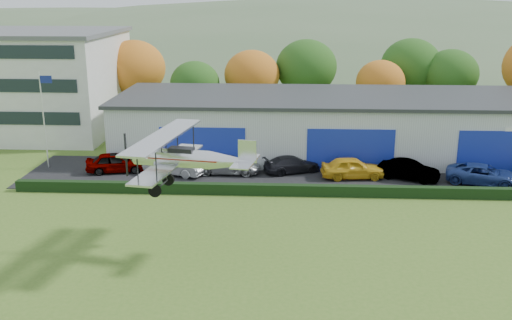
{
  "coord_description": "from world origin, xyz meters",
  "views": [
    {
      "loc": [
        -0.3,
        -23.3,
        14.16
      ],
      "look_at": [
        -2.03,
        10.37,
        4.32
      ],
      "focal_mm": 40.61,
      "sensor_mm": 36.0,
      "label": 1
    }
  ],
  "objects_px": {
    "car_2": "(229,165)",
    "car_3": "(292,164)",
    "car_1": "(174,164)",
    "car_5": "(409,170)",
    "biplane": "(183,157)",
    "car_0": "(116,162)",
    "hangar": "(344,124)",
    "car_4": "(353,168)",
    "office_block": "(18,82)",
    "flagpole": "(44,111)",
    "car_6": "(484,175)"
  },
  "relations": [
    {
      "from": "car_3",
      "to": "office_block",
      "type": "bearing_deg",
      "value": 42.13
    },
    {
      "from": "car_2",
      "to": "biplane",
      "type": "distance_m",
      "value": 15.39
    },
    {
      "from": "car_2",
      "to": "car_3",
      "type": "height_order",
      "value": "car_2"
    },
    {
      "from": "car_1",
      "to": "car_3",
      "type": "xyz_separation_m",
      "value": [
        9.43,
        1.04,
        -0.15
      ]
    },
    {
      "from": "car_3",
      "to": "car_5",
      "type": "distance_m",
      "value": 9.14
    },
    {
      "from": "car_2",
      "to": "biplane",
      "type": "xyz_separation_m",
      "value": [
        -1.05,
        -14.58,
        4.81
      ]
    },
    {
      "from": "car_6",
      "to": "hangar",
      "type": "bearing_deg",
      "value": 69.01
    },
    {
      "from": "flagpole",
      "to": "car_5",
      "type": "distance_m",
      "value": 29.57
    },
    {
      "from": "car_5",
      "to": "biplane",
      "type": "xyz_separation_m",
      "value": [
        -15.14,
        -13.61,
        4.75
      ]
    },
    {
      "from": "car_0",
      "to": "biplane",
      "type": "height_order",
      "value": "biplane"
    },
    {
      "from": "car_2",
      "to": "car_3",
      "type": "relative_size",
      "value": 1.08
    },
    {
      "from": "office_block",
      "to": "car_3",
      "type": "height_order",
      "value": "office_block"
    },
    {
      "from": "car_4",
      "to": "car_5",
      "type": "relative_size",
      "value": 1.06
    },
    {
      "from": "hangar",
      "to": "flagpole",
      "type": "bearing_deg",
      "value": -166.49
    },
    {
      "from": "office_block",
      "to": "car_4",
      "type": "relative_size",
      "value": 4.2
    },
    {
      "from": "car_1",
      "to": "office_block",
      "type": "bearing_deg",
      "value": 71.7
    },
    {
      "from": "office_block",
      "to": "flagpole",
      "type": "bearing_deg",
      "value": -58.03
    },
    {
      "from": "car_0",
      "to": "car_2",
      "type": "height_order",
      "value": "car_0"
    },
    {
      "from": "office_block",
      "to": "hangar",
      "type": "bearing_deg",
      "value": -12.01
    },
    {
      "from": "car_0",
      "to": "car_5",
      "type": "distance_m",
      "value": 23.32
    },
    {
      "from": "office_block",
      "to": "car_6",
      "type": "height_order",
      "value": "office_block"
    },
    {
      "from": "car_1",
      "to": "biplane",
      "type": "xyz_separation_m",
      "value": [
        3.31,
        -14.03,
        4.69
      ]
    },
    {
      "from": "flagpole",
      "to": "biplane",
      "type": "xyz_separation_m",
      "value": [
        14.1,
        -15.43,
        0.78
      ]
    },
    {
      "from": "car_1",
      "to": "car_5",
      "type": "relative_size",
      "value": 1.09
    },
    {
      "from": "hangar",
      "to": "car_3",
      "type": "bearing_deg",
      "value": -126.35
    },
    {
      "from": "car_0",
      "to": "car_4",
      "type": "height_order",
      "value": "car_4"
    },
    {
      "from": "car_1",
      "to": "car_2",
      "type": "relative_size",
      "value": 1.0
    },
    {
      "from": "car_1",
      "to": "car_5",
      "type": "xyz_separation_m",
      "value": [
        18.45,
        -0.42,
        -0.07
      ]
    },
    {
      "from": "flagpole",
      "to": "car_2",
      "type": "relative_size",
      "value": 1.59
    },
    {
      "from": "car_6",
      "to": "flagpole",
      "type": "bearing_deg",
      "value": 106.02
    },
    {
      "from": "car_1",
      "to": "car_6",
      "type": "relative_size",
      "value": 0.92
    },
    {
      "from": "car_2",
      "to": "biplane",
      "type": "bearing_deg",
      "value": 177.07
    },
    {
      "from": "car_2",
      "to": "car_6",
      "type": "relative_size",
      "value": 0.92
    },
    {
      "from": "office_block",
      "to": "car_5",
      "type": "xyz_separation_m",
      "value": [
        37.36,
        -14.82,
        -4.4
      ]
    },
    {
      "from": "car_0",
      "to": "car_1",
      "type": "distance_m",
      "value": 4.86
    },
    {
      "from": "office_block",
      "to": "car_4",
      "type": "bearing_deg",
      "value": -23.91
    },
    {
      "from": "office_block",
      "to": "car_3",
      "type": "relative_size",
      "value": 4.42
    },
    {
      "from": "car_0",
      "to": "car_6",
      "type": "relative_size",
      "value": 0.87
    },
    {
      "from": "car_0",
      "to": "biplane",
      "type": "xyz_separation_m",
      "value": [
        8.16,
        -14.4,
        4.71
      ]
    },
    {
      "from": "hangar",
      "to": "office_block",
      "type": "relative_size",
      "value": 1.97
    },
    {
      "from": "car_2",
      "to": "car_5",
      "type": "relative_size",
      "value": 1.09
    },
    {
      "from": "hangar",
      "to": "car_4",
      "type": "relative_size",
      "value": 8.29
    },
    {
      "from": "hangar",
      "to": "car_1",
      "type": "relative_size",
      "value": 8.1
    },
    {
      "from": "hangar",
      "to": "car_2",
      "type": "distance_m",
      "value": 12.04
    },
    {
      "from": "car_0",
      "to": "car_4",
      "type": "xyz_separation_m",
      "value": [
        18.99,
        -0.62,
        0.03
      ]
    },
    {
      "from": "car_6",
      "to": "office_block",
      "type": "bearing_deg",
      "value": 90.32
    },
    {
      "from": "car_2",
      "to": "car_4",
      "type": "relative_size",
      "value": 1.03
    },
    {
      "from": "car_1",
      "to": "car_5",
      "type": "distance_m",
      "value": 18.46
    },
    {
      "from": "car_3",
      "to": "car_5",
      "type": "bearing_deg",
      "value": -121.81
    },
    {
      "from": "car_3",
      "to": "car_6",
      "type": "xyz_separation_m",
      "value": [
        14.48,
        -2.32,
        0.08
      ]
    }
  ]
}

